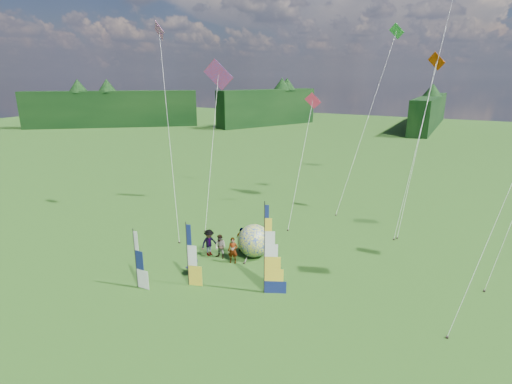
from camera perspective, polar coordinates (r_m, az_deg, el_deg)
The scene contains 17 objects.
ground at distance 21.64m, azimuth -2.84°, elevation -17.22°, with size 220.00×220.00×0.00m, color #377522.
treeline_ring at distance 19.71m, azimuth -3.01°, elevation -7.49°, with size 210.00×210.00×8.00m, color black, non-canonical shape.
feather_banner_main at distance 22.29m, azimuth 1.20°, elevation -8.32°, with size 1.43×0.10×5.31m, color navy, non-canonical shape.
side_banner_left at distance 23.74m, azimuth -9.78°, elevation -8.90°, with size 1.06×0.10×3.85m, color gold, non-canonical shape.
side_banner_far at distance 24.29m, azimuth -16.82°, elevation -9.19°, with size 1.04×0.10×3.54m, color white, non-canonical shape.
bol_inflatable at distance 27.33m, azimuth -0.27°, elevation -6.97°, with size 2.26×2.26×2.26m, color #001E8D.
spectator_a at distance 26.52m, azimuth -3.32°, elevation -8.33°, with size 0.65×0.42×1.77m, color #66594C.
spectator_b at distance 27.24m, azimuth -5.12°, elevation -7.78°, with size 0.82×0.40×1.68m, color #66594C.
spectator_c at distance 27.69m, azimuth -6.70°, elevation -7.19°, with size 1.21×0.45×1.88m, color #66594C.
spectator_d at distance 28.11m, azimuth -2.06°, elevation -6.83°, with size 1.04×0.42×1.77m, color #66594C.
camp_chair at distance 25.61m, azimuth -9.22°, elevation -10.46°, with size 0.57×0.57×0.98m, color #10113B, non-canonical shape.
kite_whale at distance 34.96m, azimuth 23.88°, elevation 14.73°, with size 4.79×13.88×23.53m, color black, non-canonical shape.
kite_rainbow_delta at distance 33.98m, azimuth -6.34°, elevation 8.13°, with size 7.78×11.82×14.27m, color #F12400, non-canonical shape.
small_kite_red at distance 33.77m, azimuth 6.49°, elevation 5.23°, with size 3.32×9.30×10.97m, color #EB2D53, non-canonical shape.
small_kite_orange at distance 33.92m, azimuth 22.18°, elevation 7.02°, with size 3.12×9.60×14.29m, color #D83C02, non-canonical shape.
small_kite_pink at distance 31.86m, azimuth -12.42°, elevation 9.47°, with size 7.90×7.93×16.66m, color #D85AAF, non-canonical shape.
small_kite_green at distance 38.54m, azimuth 15.69°, elevation 10.80°, with size 4.50×12.04×17.20m, color green, non-canonical shape.
Camera 1 is at (9.47, -15.33, 11.98)m, focal length 28.00 mm.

